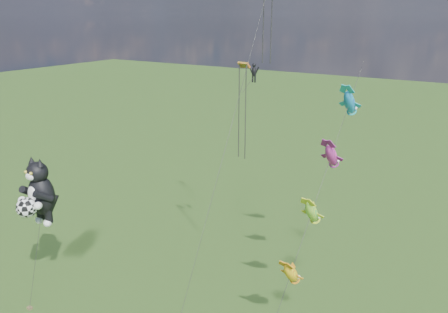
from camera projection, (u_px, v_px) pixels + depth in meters
The scene contains 4 objects.
ground at pixel (93, 294), 38.01m from camera, with size 300.00×300.00×0.00m, color #17350D.
cat_kite_rig at pixel (38, 193), 35.59m from camera, with size 2.72×4.28×12.31m.
fish_windsock_rig at pixel (322, 184), 32.83m from camera, with size 1.56×15.94×19.69m.
parafoil_rig at pixel (252, 67), 34.31m from camera, with size 2.67×17.41×27.04m.
Camera 1 is at (26.86, -21.41, 23.24)m, focal length 35.00 mm.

